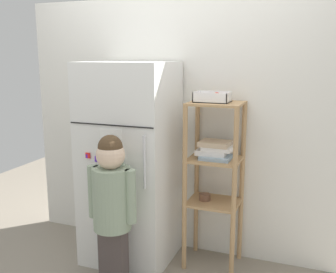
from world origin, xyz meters
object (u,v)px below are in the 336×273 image
(pantry_shelf_unit, at_px, (214,165))
(fruit_bin, at_px, (214,98))
(refrigerator, at_px, (130,164))
(child_standing, at_px, (112,198))

(pantry_shelf_unit, bearing_deg, fruit_bin, -159.14)
(refrigerator, bearing_deg, pantry_shelf_unit, 10.65)
(refrigerator, relative_size, fruit_bin, 6.26)
(child_standing, bearing_deg, pantry_shelf_unit, 45.61)
(refrigerator, xyz_separation_m, pantry_shelf_unit, (0.65, 0.12, 0.02))
(child_standing, relative_size, fruit_bin, 4.41)
(pantry_shelf_unit, bearing_deg, refrigerator, -169.35)
(refrigerator, bearing_deg, child_standing, -79.48)
(refrigerator, bearing_deg, fruit_bin, 10.39)
(refrigerator, distance_m, pantry_shelf_unit, 0.66)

